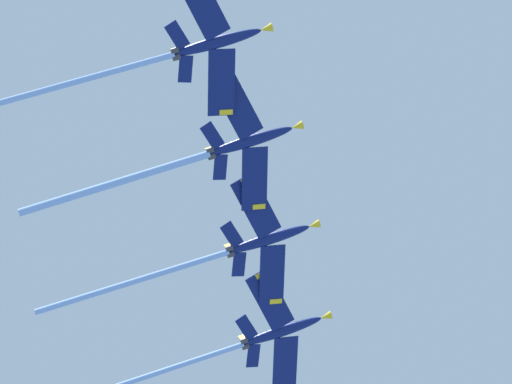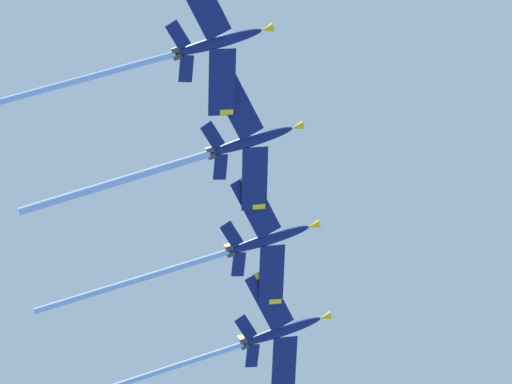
# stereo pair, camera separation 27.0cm
# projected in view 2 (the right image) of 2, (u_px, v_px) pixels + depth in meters

# --- Properties ---
(jet_far_left) EXTENTS (30.08, 26.32, 12.14)m
(jet_far_left) POSITION_uv_depth(u_px,v_px,m) (253.00, 340.00, 171.16)
(jet_far_left) COLOR navy
(jet_inner_left) EXTENTS (32.10, 28.02, 12.19)m
(jet_inner_left) POSITION_uv_depth(u_px,v_px,m) (230.00, 251.00, 166.22)
(jet_inner_left) COLOR navy
(jet_centre) EXTENTS (30.89, 27.53, 12.39)m
(jet_centre) POSITION_uv_depth(u_px,v_px,m) (202.00, 156.00, 160.81)
(jet_centre) COLOR navy
(jet_inner_right) EXTENTS (30.99, 27.28, 11.36)m
(jet_inner_right) POSITION_uv_depth(u_px,v_px,m) (181.00, 52.00, 155.57)
(jet_inner_right) COLOR navy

